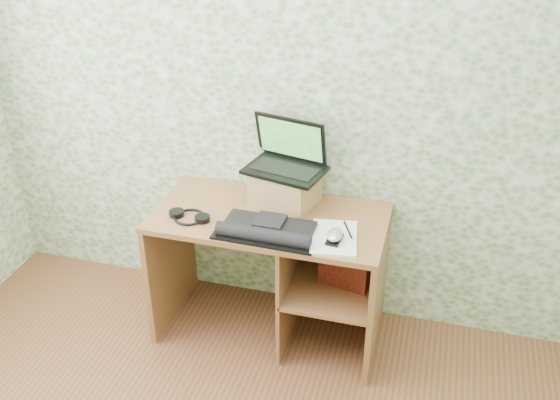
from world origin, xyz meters
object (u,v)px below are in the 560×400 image
(riser, at_px, (285,188))
(laptop, at_px, (287,157))
(desk, at_px, (285,258))
(keyboard, at_px, (267,230))
(notepad, at_px, (334,238))

(riser, height_order, laptop, laptop)
(desk, bearing_deg, keyboard, -100.89)
(laptop, distance_m, keyboard, 0.43)
(desk, distance_m, riser, 0.38)
(keyboard, bearing_deg, riser, 90.28)
(riser, bearing_deg, keyboard, -90.87)
(desk, xyz_separation_m, notepad, (0.29, -0.16, 0.28))
(desk, bearing_deg, notepad, -29.00)
(notepad, bearing_deg, riser, 130.59)
(desk, relative_size, keyboard, 2.35)
(desk, relative_size, notepad, 3.88)
(desk, xyz_separation_m, riser, (-0.03, 0.12, 0.36))
(riser, xyz_separation_m, notepad, (0.32, -0.27, -0.09))
(keyboard, xyz_separation_m, notepad, (0.32, 0.05, -0.02))
(desk, distance_m, laptop, 0.54)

